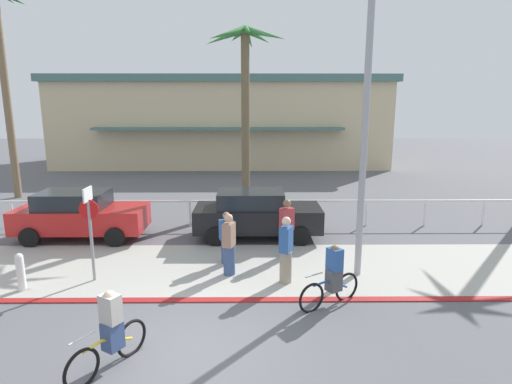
{
  "coord_description": "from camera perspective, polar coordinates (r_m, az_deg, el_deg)",
  "views": [
    {
      "loc": [
        1.27,
        -7.19,
        4.68
      ],
      "look_at": [
        1.39,
        6.0,
        1.88
      ],
      "focal_mm": 29.43,
      "sensor_mm": 36.0,
      "label": 1
    }
  ],
  "objects": [
    {
      "name": "cyclist_blue_0",
      "position": [
        10.17,
        10.35,
        -11.31
      ],
      "size": [
        1.57,
        1.02,
        1.5
      ],
      "color": "black",
      "rests_on": "ground"
    },
    {
      "name": "pedestrian_3",
      "position": [
        12.47,
        -4.03,
        -6.56
      ],
      "size": [
        0.46,
        0.4,
        1.58
      ],
      "color": "#384C7A",
      "rests_on": "ground"
    },
    {
      "name": "car_red_1",
      "position": [
        15.92,
        -22.81,
        -2.83
      ],
      "size": [
        4.4,
        2.02,
        1.69
      ],
      "color": "red",
      "rests_on": "ground"
    },
    {
      "name": "pedestrian_1",
      "position": [
        12.93,
        4.18,
        -5.23
      ],
      "size": [
        0.48,
        0.44,
        1.84
      ],
      "color": "#384C7A",
      "rests_on": "ground"
    },
    {
      "name": "pedestrian_0",
      "position": [
        11.64,
        -3.69,
        -7.46
      ],
      "size": [
        0.4,
        0.46,
        1.75
      ],
      "color": "#384C7A",
      "rests_on": "ground"
    },
    {
      "name": "bollard_1",
      "position": [
        12.31,
        -29.35,
        -9.41
      ],
      "size": [
        0.2,
        0.2,
        1.0
      ],
      "color": "white",
      "rests_on": "ground"
    },
    {
      "name": "palm_tree_2",
      "position": [
        18.46,
        -1.55,
        16.1
      ],
      "size": [
        3.52,
        3.43,
        7.85
      ],
      "color": "brown",
      "rests_on": "ground"
    },
    {
      "name": "ground_plane",
      "position": [
        17.87,
        -4.6,
        -3.25
      ],
      "size": [
        80.0,
        80.0,
        0.0
      ],
      "primitive_type": "plane",
      "color": "#5B5B60"
    },
    {
      "name": "building_backdrop",
      "position": [
        34.03,
        -4.42,
        9.67
      ],
      "size": [
        24.82,
        10.89,
        6.62
      ],
      "color": "beige",
      "rests_on": "ground"
    },
    {
      "name": "streetlight_curb",
      "position": [
        11.11,
        14.97,
        9.48
      ],
      "size": [
        0.24,
        2.54,
        7.5
      ],
      "color": "#9EA0A5",
      "rests_on": "ground"
    },
    {
      "name": "pedestrian_2",
      "position": [
        11.14,
        4.08,
        -8.19
      ],
      "size": [
        0.42,
        0.47,
        1.81
      ],
      "color": "gray",
      "rests_on": "ground"
    },
    {
      "name": "cyclist_yellow_1",
      "position": [
        8.27,
        -19.22,
        -17.57
      ],
      "size": [
        0.99,
        1.59,
        1.5
      ],
      "color": "black",
      "rests_on": "ground"
    },
    {
      "name": "sidewalk_strip",
      "position": [
        12.38,
        -6.49,
        -10.27
      ],
      "size": [
        44.0,
        4.0,
        0.02
      ],
      "primitive_type": "cube",
      "color": "#ADAAA0",
      "rests_on": "ground"
    },
    {
      "name": "stop_sign_bike_lane",
      "position": [
        11.81,
        -21.66,
        -3.64
      ],
      "size": [
        0.52,
        0.56,
        2.56
      ],
      "color": "gray",
      "rests_on": "ground"
    },
    {
      "name": "car_black_2",
      "position": [
        14.77,
        0.03,
        -2.98
      ],
      "size": [
        4.4,
        2.02,
        1.69
      ],
      "color": "black",
      "rests_on": "ground"
    },
    {
      "name": "curb_paint",
      "position": [
        10.57,
        -7.63,
        -14.35
      ],
      "size": [
        44.0,
        0.24,
        0.03
      ],
      "primitive_type": "cube",
      "color": "maroon",
      "rests_on": "ground"
    },
    {
      "name": "rail_fence",
      "position": [
        16.21,
        -5.02,
        -1.79
      ],
      "size": [
        25.18,
        0.08,
        1.04
      ],
      "color": "white",
      "rests_on": "ground"
    },
    {
      "name": "palm_tree_1",
      "position": [
        24.18,
        -31.5,
        16.72
      ],
      "size": [
        3.65,
        2.97,
        9.96
      ],
      "color": "#756047",
      "rests_on": "ground"
    }
  ]
}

